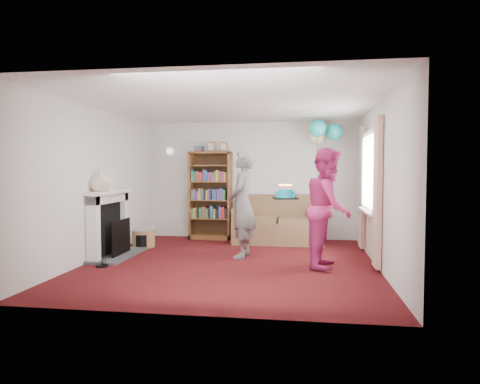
% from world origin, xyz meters
% --- Properties ---
extents(ground, '(5.00, 5.00, 0.00)m').
position_xyz_m(ground, '(0.00, 0.00, 0.00)').
color(ground, '#38080F').
rests_on(ground, ground).
extents(wall_back, '(4.50, 0.02, 2.50)m').
position_xyz_m(wall_back, '(0.00, 2.51, 1.25)').
color(wall_back, silver).
rests_on(wall_back, ground).
extents(wall_left, '(0.02, 5.00, 2.50)m').
position_xyz_m(wall_left, '(-2.26, 0.00, 1.25)').
color(wall_left, silver).
rests_on(wall_left, ground).
extents(wall_right, '(0.02, 5.00, 2.50)m').
position_xyz_m(wall_right, '(2.26, 0.00, 1.25)').
color(wall_right, silver).
rests_on(wall_right, ground).
extents(ceiling, '(4.50, 5.00, 0.01)m').
position_xyz_m(ceiling, '(0.00, 0.00, 2.50)').
color(ceiling, white).
rests_on(ceiling, wall_back).
extents(fireplace, '(0.55, 1.80, 1.12)m').
position_xyz_m(fireplace, '(-2.09, 0.19, 0.51)').
color(fireplace, '#3F3F42').
rests_on(fireplace, ground).
extents(window_bay, '(0.14, 2.02, 2.20)m').
position_xyz_m(window_bay, '(2.21, 0.60, 1.20)').
color(window_bay, white).
rests_on(window_bay, ground).
extents(wall_sconce, '(0.16, 0.23, 0.16)m').
position_xyz_m(wall_sconce, '(-1.75, 2.36, 1.88)').
color(wall_sconce, gold).
rests_on(wall_sconce, ground).
extents(bookcase, '(0.88, 0.42, 2.07)m').
position_xyz_m(bookcase, '(-0.83, 2.30, 0.91)').
color(bookcase, '#472B14').
rests_on(bookcase, ground).
extents(sofa, '(1.80, 0.96, 0.96)m').
position_xyz_m(sofa, '(0.64, 2.07, 0.35)').
color(sofa, brown).
rests_on(sofa, ground).
extents(wicker_basket, '(0.43, 0.43, 0.38)m').
position_xyz_m(wicker_basket, '(-1.88, 1.11, 0.17)').
color(wicker_basket, '#906543').
rests_on(wicker_basket, ground).
extents(person_striped, '(0.47, 0.68, 1.81)m').
position_xyz_m(person_striped, '(0.12, 0.45, 0.91)').
color(person_striped, black).
rests_on(person_striped, ground).
extents(person_magenta, '(0.82, 0.98, 1.81)m').
position_xyz_m(person_magenta, '(1.51, -0.07, 0.90)').
color(person_magenta, '#AC225B').
rests_on(person_magenta, ground).
extents(birthday_cake, '(0.37, 0.37, 0.22)m').
position_xyz_m(birthday_cake, '(0.86, 0.00, 1.10)').
color(birthday_cake, black).
rests_on(birthday_cake, ground).
extents(balloons, '(0.67, 0.72, 1.77)m').
position_xyz_m(balloons, '(1.51, 1.98, 2.22)').
color(balloons, '#3F3F3F').
rests_on(balloons, ground).
extents(mantel_vase, '(0.38, 0.38, 0.36)m').
position_xyz_m(mantel_vase, '(-2.12, -0.15, 1.31)').
color(mantel_vase, beige).
rests_on(mantel_vase, fireplace).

